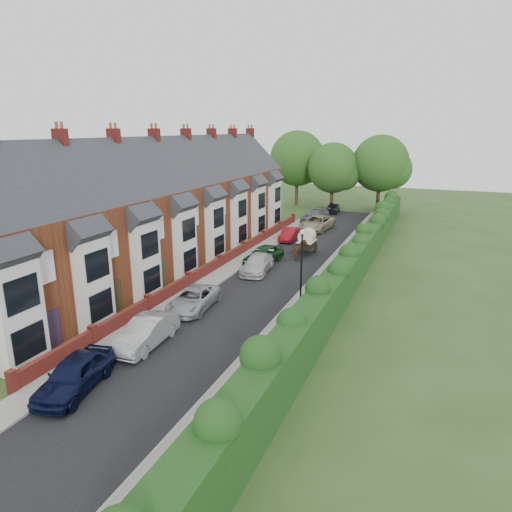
{
  "coord_description": "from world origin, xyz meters",
  "views": [
    {
      "loc": [
        11.01,
        -22.2,
        11.13
      ],
      "look_at": [
        -0.95,
        7.18,
        2.2
      ],
      "focal_mm": 32.0,
      "sensor_mm": 36.0,
      "label": 1
    }
  ],
  "objects_px": {
    "car_green": "(264,254)",
    "car_beige": "(317,223)",
    "car_red": "(289,234)",
    "horse": "(300,250)",
    "horse_cart": "(307,239)",
    "car_silver_b": "(194,299)",
    "car_grey": "(315,216)",
    "car_navy": "(75,374)",
    "car_white": "(257,264)",
    "car_silver_a": "(146,332)",
    "car_black": "(333,208)",
    "lamppost": "(302,259)"
  },
  "relations": [
    {
      "from": "car_green",
      "to": "car_beige",
      "type": "xyz_separation_m",
      "value": [
        0.85,
        14.42,
        0.04
      ]
    },
    {
      "from": "car_red",
      "to": "horse",
      "type": "distance_m",
      "value": 7.0
    },
    {
      "from": "car_green",
      "to": "horse_cart",
      "type": "distance_m",
      "value": 5.08
    },
    {
      "from": "car_silver_b",
      "to": "horse",
      "type": "relative_size",
      "value": 2.47
    },
    {
      "from": "car_green",
      "to": "car_silver_b",
      "type": "bearing_deg",
      "value": -81.03
    },
    {
      "from": "horse_cart",
      "to": "car_grey",
      "type": "bearing_deg",
      "value": 102.03
    },
    {
      "from": "car_beige",
      "to": "horse",
      "type": "height_order",
      "value": "horse"
    },
    {
      "from": "car_navy",
      "to": "car_white",
      "type": "distance_m",
      "value": 18.88
    },
    {
      "from": "car_silver_a",
      "to": "car_black",
      "type": "relative_size",
      "value": 1.16
    },
    {
      "from": "lamppost",
      "to": "horse_cart",
      "type": "height_order",
      "value": "lamppost"
    },
    {
      "from": "car_white",
      "to": "car_beige",
      "type": "height_order",
      "value": "car_beige"
    },
    {
      "from": "car_green",
      "to": "car_grey",
      "type": "xyz_separation_m",
      "value": [
        -0.55,
        18.82,
        0.0
      ]
    },
    {
      "from": "car_red",
      "to": "car_black",
      "type": "distance_m",
      "value": 17.41
    },
    {
      "from": "car_navy",
      "to": "car_silver_a",
      "type": "bearing_deg",
      "value": 75.33
    },
    {
      "from": "car_white",
      "to": "horse_cart",
      "type": "height_order",
      "value": "horse_cart"
    },
    {
      "from": "car_red",
      "to": "horse_cart",
      "type": "height_order",
      "value": "horse_cart"
    },
    {
      "from": "car_navy",
      "to": "car_green",
      "type": "bearing_deg",
      "value": 78.04
    },
    {
      "from": "car_green",
      "to": "car_navy",
      "type": "bearing_deg",
      "value": -80.29
    },
    {
      "from": "car_white",
      "to": "car_beige",
      "type": "distance_m",
      "value": 16.94
    },
    {
      "from": "car_green",
      "to": "horse_cart",
      "type": "height_order",
      "value": "horse_cart"
    },
    {
      "from": "car_white",
      "to": "car_green",
      "type": "bearing_deg",
      "value": 93.12
    },
    {
      "from": "lamppost",
      "to": "car_black",
      "type": "relative_size",
      "value": 1.32
    },
    {
      "from": "car_grey",
      "to": "horse_cart",
      "type": "relative_size",
      "value": 1.64
    },
    {
      "from": "car_red",
      "to": "car_beige",
      "type": "height_order",
      "value": "car_beige"
    },
    {
      "from": "horse_cart",
      "to": "car_white",
      "type": "bearing_deg",
      "value": -106.84
    },
    {
      "from": "car_beige",
      "to": "car_grey",
      "type": "distance_m",
      "value": 4.62
    },
    {
      "from": "car_grey",
      "to": "horse_cart",
      "type": "height_order",
      "value": "horse_cart"
    },
    {
      "from": "car_white",
      "to": "car_green",
      "type": "relative_size",
      "value": 1.06
    },
    {
      "from": "car_silver_b",
      "to": "horse_cart",
      "type": "height_order",
      "value": "horse_cart"
    },
    {
      "from": "car_beige",
      "to": "horse",
      "type": "relative_size",
      "value": 3.02
    },
    {
      "from": "lamppost",
      "to": "car_red",
      "type": "bearing_deg",
      "value": 110.34
    },
    {
      "from": "lamppost",
      "to": "car_white",
      "type": "relative_size",
      "value": 1.09
    },
    {
      "from": "car_navy",
      "to": "horse_cart",
      "type": "bearing_deg",
      "value": 72.71
    },
    {
      "from": "horse",
      "to": "car_grey",
      "type": "bearing_deg",
      "value": -79.73
    },
    {
      "from": "lamppost",
      "to": "horse",
      "type": "relative_size",
      "value": 2.69
    },
    {
      "from": "car_green",
      "to": "car_red",
      "type": "distance_m",
      "value": 8.61
    },
    {
      "from": "car_green",
      "to": "horse",
      "type": "bearing_deg",
      "value": 53.59
    },
    {
      "from": "car_white",
      "to": "horse_cart",
      "type": "bearing_deg",
      "value": 66.41
    },
    {
      "from": "car_white",
      "to": "car_red",
      "type": "xyz_separation_m",
      "value": [
        -0.97,
        11.11,
        -0.04
      ]
    },
    {
      "from": "lamppost",
      "to": "car_white",
      "type": "distance_m",
      "value": 8.55
    },
    {
      "from": "car_silver_b",
      "to": "car_grey",
      "type": "bearing_deg",
      "value": 84.99
    },
    {
      "from": "car_silver_b",
      "to": "car_white",
      "type": "relative_size",
      "value": 1.0
    },
    {
      "from": "car_silver_a",
      "to": "car_silver_b",
      "type": "bearing_deg",
      "value": 90.01
    },
    {
      "from": "car_navy",
      "to": "car_green",
      "type": "height_order",
      "value": "car_navy"
    },
    {
      "from": "car_grey",
      "to": "car_black",
      "type": "bearing_deg",
      "value": 94.26
    },
    {
      "from": "car_white",
      "to": "car_black",
      "type": "bearing_deg",
      "value": 84.15
    },
    {
      "from": "car_white",
      "to": "car_grey",
      "type": "distance_m",
      "value": 21.36
    },
    {
      "from": "car_silver_b",
      "to": "car_white",
      "type": "height_order",
      "value": "car_white"
    },
    {
      "from": "lamppost",
      "to": "car_grey",
      "type": "bearing_deg",
      "value": 103.14
    },
    {
      "from": "car_silver_a",
      "to": "horse_cart",
      "type": "height_order",
      "value": "horse_cart"
    }
  ]
}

